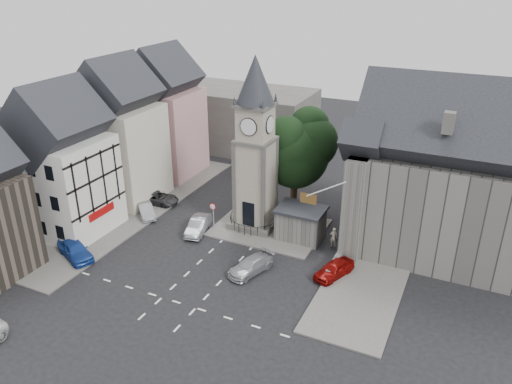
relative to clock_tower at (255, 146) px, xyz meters
The scene contains 23 objects.
ground 11.39m from the clock_tower, 90.00° to the right, with size 120.00×120.00×0.00m, color black.
pavement_west 15.00m from the clock_tower, behind, with size 6.00×30.00×0.14m, color #595651.
pavement_east 14.45m from the clock_tower, ahead, with size 6.00×26.00×0.14m, color #595651.
central_island 8.18m from the clock_tower, ahead, with size 10.00×8.00×0.16m, color #595651.
road_markings 15.74m from the clock_tower, 90.00° to the right, with size 20.00×8.00×0.01m, color silver.
clock_tower is the anchor object (origin of this frame).
stone_shelter 8.15m from the clock_tower, ahead, with size 4.30×3.30×3.08m.
town_tree 5.51m from the clock_tower, 68.23° to the left, with size 7.20×7.20×10.80m.
warning_sign_post 7.34m from the clock_tower, 141.37° to the right, with size 0.70×0.19×2.85m.
terrace_pink 17.51m from the clock_tower, 152.68° to the left, with size 8.10×7.60×12.80m.
terrace_cream 15.58m from the clock_tower, behind, with size 8.10×7.60×12.80m.
terrace_tudor 17.55m from the clock_tower, 152.73° to the right, with size 8.10×7.60×12.00m.
backdrop_west 23.69m from the clock_tower, 120.95° to the left, with size 20.00×10.00×8.00m, color #4C4944.
east_building 15.99m from the clock_tower, 10.92° to the left, with size 14.40×11.40×12.60m.
east_boundary_wall 12.15m from the clock_tower, 12.32° to the left, with size 0.40×16.00×0.90m, color #55524F.
flagpole 9.01m from the clock_tower, 26.52° to the right, with size 3.68×0.10×2.74m.
car_west_blue 18.11m from the clock_tower, 134.00° to the right, with size 1.83×4.55×1.55m, color navy.
car_west_silver 13.46m from the clock_tower, 165.00° to the right, with size 1.32×3.77×1.24m, color #9DA0A5.
car_west_grey 13.71m from the clock_tower, behind, with size 2.16×4.69×1.30m, color #2C2D2F.
car_island_silver 9.27m from the clock_tower, 140.97° to the right, with size 1.47×4.22×1.39m, color gray.
car_island_east 11.05m from the clock_tower, 67.37° to the right, with size 1.75×4.30×1.25m, color #A8ABB1.
car_east_red 13.11m from the clock_tower, 28.70° to the right, with size 1.58×3.92×1.33m, color maroon.
pedestrian 10.78m from the clock_tower, ahead, with size 0.67×0.44×1.83m, color beige.
Camera 1 is at (18.23, -30.63, 23.03)m, focal length 35.00 mm.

